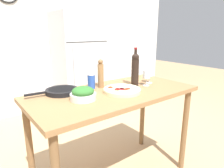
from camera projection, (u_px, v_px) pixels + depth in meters
wall_back at (32, 39)px, 3.41m from camera, size 6.40×0.09×2.60m
refrigerator at (79, 63)px, 3.62m from camera, size 0.79×0.70×1.75m
prep_counter at (114, 104)px, 1.79m from camera, size 1.49×0.72×0.91m
wine_bottle at (135, 69)px, 1.89m from camera, size 0.07×0.07×0.37m
wine_glass_near at (147, 75)px, 1.92m from camera, size 0.07×0.07×0.15m
wine_glass_far at (150, 73)px, 2.02m from camera, size 0.07×0.07×0.15m
pepper_mill at (101, 74)px, 1.85m from camera, size 0.06×0.06×0.27m
salad_bowl at (83, 94)px, 1.53m from camera, size 0.20×0.20×0.10m
homemade_pizza at (122, 90)px, 1.73m from camera, size 0.33×0.33×0.04m
salt_canister at (91, 81)px, 1.83m from camera, size 0.07×0.07×0.14m
cast_iron_skillet at (62, 91)px, 1.70m from camera, size 0.44×0.27×0.04m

